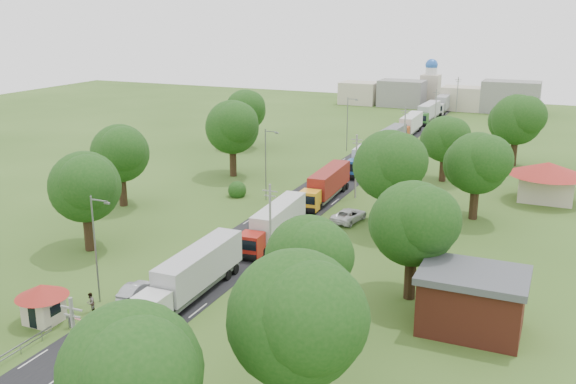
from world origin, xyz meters
The scene contains 45 objects.
ground centered at (0.00, 0.00, 0.00)m, with size 260.00×260.00×0.00m, color #32511B.
road centered at (0.00, 20.00, 0.00)m, with size 8.00×200.00×0.04m, color black.
boom_barrier centered at (-1.36, -25.00, 0.89)m, with size 9.22×0.35×1.18m.
guard_booth centered at (-7.20, -25.00, 2.16)m, with size 4.40×4.40×3.45m.
info_sign centered at (5.20, 35.00, 3.00)m, with size 0.12×3.10×4.10m.
pole_0 centered at (5.50, -35.00, 4.68)m, with size 1.60×0.24×9.00m.
pole_1 centered at (5.50, -7.00, 4.68)m, with size 1.60×0.24×9.00m.
pole_2 centered at (5.50, 21.00, 4.68)m, with size 1.60×0.24×9.00m.
pole_3 centered at (5.50, 49.00, 4.68)m, with size 1.60×0.24×9.00m.
pole_4 centered at (5.50, 77.00, 4.68)m, with size 1.60×0.24×9.00m.
pole_5 centered at (5.50, 105.00, 4.68)m, with size 1.60×0.24×9.00m.
lamp_0 centered at (-5.35, -20.00, 5.55)m, with size 2.03×0.22×10.00m.
lamp_1 centered at (-5.35, 15.00, 5.55)m, with size 2.03×0.22×10.00m.
lamp_2 centered at (-5.35, 50.00, 5.55)m, with size 2.03×0.22×10.00m.
tree_0 centered at (11.99, -37.84, 7.22)m, with size 8.80×8.80×11.07m.
tree_1 centered at (17.99, -29.83, 7.85)m, with size 9.60×9.60×12.05m.
tree_2 centered at (13.99, -17.86, 6.60)m, with size 8.00×8.00×10.10m.
tree_3 centered at (19.99, -7.84, 7.22)m, with size 8.80×8.80×11.07m.
tree_4 centered at (12.99, 10.17, 7.85)m, with size 9.60×9.60×12.05m.
tree_5 centered at (21.99, 18.16, 7.22)m, with size 8.80×8.80×11.07m.
tree_6 centered at (14.99, 35.14, 6.60)m, with size 8.00×8.00×10.10m.
tree_7 centered at (23.99, 50.17, 7.85)m, with size 9.60×9.60×12.05m.
tree_10 centered at (-15.01, -9.84, 7.22)m, with size 8.80×8.80×11.07m.
tree_11 centered at (-22.01, 5.16, 7.22)m, with size 8.80×8.80×11.07m.
tree_12 centered at (-16.01, 25.17, 7.85)m, with size 9.60×9.60×12.05m.
tree_13 centered at (-24.01, 45.16, 7.22)m, with size 8.80×8.80×11.07m.
house_brick centered at (26.00, -12.00, 2.65)m, with size 8.60×6.60×5.20m.
house_cream centered at (30.00, 30.00, 3.64)m, with size 10.08×10.08×5.80m.
distant_town centered at (0.68, 110.00, 3.49)m, with size 52.00×8.00×8.00m.
church centered at (-4.00, 118.00, 5.39)m, with size 5.00×5.00×12.30m.
truck_0 centered at (1.72, -15.49, 2.24)m, with size 2.81×15.23×4.22m.
truck_1 centered at (2.33, 1.11, 2.10)m, with size 3.04×14.35×3.97m.
truck_2 centered at (2.03, 18.83, 2.16)m, with size 3.00×14.74×4.07m.
truck_3 centered at (2.31, 37.60, 2.26)m, with size 2.96×15.40×4.26m.
truck_4 centered at (1.78, 53.94, 2.12)m, with size 2.85×14.46×4.00m.
truck_5 centered at (1.66, 70.17, 2.18)m, with size 2.77×14.81×4.10m.
truck_6 centered at (1.72, 88.28, 2.21)m, with size 2.99×15.09×4.18m.
truck_7 centered at (2.24, 104.36, 2.32)m, with size 3.19×15.81×4.37m.
car_lane_front centered at (-1.00, -21.12, 0.84)m, with size 1.98×4.92×1.67m, color black.
car_lane_mid centered at (-3.00, -18.00, 0.72)m, with size 1.52×4.35×1.43m, color #979A9E.
car_lane_rear centered at (-1.37, -8.87, 0.81)m, with size 2.27×5.57×1.62m, color black.
car_verge_near centered at (8.00, 10.70, 0.81)m, with size 2.69×5.83×1.62m, color silver.
car_verge_far centered at (6.22, 29.89, 0.68)m, with size 1.62×4.02×1.37m, color #4C4D52.
pedestrian_near centered at (0.64, -28.50, 0.92)m, with size 0.67×0.44×1.85m, color gray.
pedestrian_booth centered at (-4.80, -22.00, 0.90)m, with size 0.87×0.68×1.80m, color gray.
Camera 1 is at (31.38, -61.83, 25.57)m, focal length 40.00 mm.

